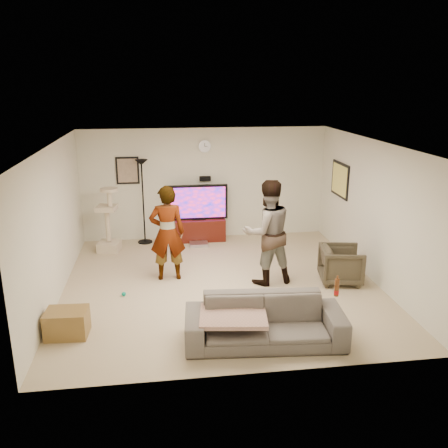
{
  "coord_description": "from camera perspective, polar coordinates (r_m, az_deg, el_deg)",
  "views": [
    {
      "loc": [
        -1.02,
        -7.78,
        3.49
      ],
      "look_at": [
        0.08,
        0.2,
        1.06
      ],
      "focal_mm": 38.23,
      "sensor_mm": 36.0,
      "label": 1
    }
  ],
  "objects": [
    {
      "name": "wall_left",
      "position": [
        8.28,
        -19.61,
        0.09
      ],
      "size": [
        0.04,
        5.5,
        2.5
      ],
      "primitive_type": "cube",
      "color": "#ECEBCF",
      "rests_on": "floor"
    },
    {
      "name": "side_table",
      "position": [
        7.25,
        -18.26,
        -11.18
      ],
      "size": [
        0.6,
        0.47,
        0.39
      ],
      "primitive_type": "cube",
      "rotation": [
        0.0,
        0.0,
        -0.06
      ],
      "color": "brown",
      "rests_on": "floor"
    },
    {
      "name": "throw_blanket",
      "position": [
        6.58,
        1.1,
        -10.95
      ],
      "size": [
        0.98,
        0.81,
        0.06
      ],
      "primitive_type": "cube",
      "rotation": [
        0.0,
        0.0,
        -0.13
      ],
      "color": "tan",
      "rests_on": "sofa"
    },
    {
      "name": "wall_clock",
      "position": [
        10.64,
        -2.34,
        9.28
      ],
      "size": [
        0.26,
        0.04,
        0.26
      ],
      "primitive_type": "cylinder",
      "rotation": [
        1.57,
        0.0,
        0.0
      ],
      "color": "white",
      "rests_on": "wall_back"
    },
    {
      "name": "person_left",
      "position": [
        8.59,
        -6.79,
        -1.08
      ],
      "size": [
        0.64,
        0.42,
        1.74
      ],
      "primitive_type": "imported",
      "rotation": [
        0.0,
        0.0,
        3.15
      ],
      "color": "#999999",
      "rests_on": "floor"
    },
    {
      "name": "tv",
      "position": [
        10.65,
        -3.13,
        2.62
      ],
      "size": [
        1.32,
        0.08,
        0.78
      ],
      "primitive_type": "cube",
      "color": "black",
      "rests_on": "tv_stand"
    },
    {
      "name": "wall_speaker",
      "position": [
        10.73,
        -2.28,
        5.44
      ],
      "size": [
        0.25,
        0.1,
        0.1
      ],
      "primitive_type": "cube",
      "color": "black",
      "rests_on": "wall_back"
    },
    {
      "name": "cat_tree",
      "position": [
        10.29,
        -13.78,
        0.52
      ],
      "size": [
        0.51,
        0.51,
        1.38
      ],
      "primitive_type": "cube",
      "rotation": [
        0.0,
        0.0,
        -0.16
      ],
      "color": "beige",
      "rests_on": "floor"
    },
    {
      "name": "wall_front",
      "position": [
        5.6,
        3.33,
        -6.81
      ],
      "size": [
        5.5,
        0.04,
        2.5
      ],
      "primitive_type": "cube",
      "color": "#ECEBCF",
      "rests_on": "floor"
    },
    {
      "name": "picture_right",
      "position": [
        10.3,
        13.7,
        5.17
      ],
      "size": [
        0.03,
        0.78,
        0.62
      ],
      "primitive_type": "cube",
      "color": "#FDEF69",
      "rests_on": "wall_right"
    },
    {
      "name": "toy_ball",
      "position": [
        8.3,
        -11.9,
        -8.2
      ],
      "size": [
        0.07,
        0.07,
        0.07
      ],
      "primitive_type": "sphere",
      "color": "#078F74",
      "rests_on": "floor"
    },
    {
      "name": "picture_back",
      "position": [
        10.7,
        -11.46,
        6.29
      ],
      "size": [
        0.42,
        0.03,
        0.52
      ],
      "primitive_type": "cube",
      "color": "gray",
      "rests_on": "wall_back"
    },
    {
      "name": "wall_back",
      "position": [
        10.82,
        -2.3,
        4.83
      ],
      "size": [
        5.5,
        0.04,
        2.5
      ],
      "primitive_type": "cube",
      "color": "#ECEBCF",
      "rests_on": "floor"
    },
    {
      "name": "console_box",
      "position": [
        10.51,
        -3.02,
        -2.42
      ],
      "size": [
        0.4,
        0.3,
        0.07
      ],
      "primitive_type": "cube",
      "color": "silver",
      "rests_on": "floor"
    },
    {
      "name": "armchair",
      "position": [
        8.81,
        13.82,
        -4.75
      ],
      "size": [
        0.84,
        0.82,
        0.66
      ],
      "primitive_type": "imported",
      "rotation": [
        0.0,
        0.0,
        1.4
      ],
      "color": "#3C3527",
      "rests_on": "floor"
    },
    {
      "name": "beer_bottle",
      "position": [
        6.79,
        13.33,
        -7.4
      ],
      "size": [
        0.06,
        0.06,
        0.25
      ],
      "primitive_type": "cylinder",
      "color": "#603014",
      "rests_on": "sofa"
    },
    {
      "name": "ceiling",
      "position": [
        7.91,
        -0.4,
        9.67
      ],
      "size": [
        5.5,
        5.5,
        0.02
      ],
      "primitive_type": "cube",
      "color": "white",
      "rests_on": "wall_back"
    },
    {
      "name": "wall_right",
      "position": [
        8.94,
        17.38,
        1.49
      ],
      "size": [
        0.04,
        5.5,
        2.5
      ],
      "primitive_type": "cube",
      "color": "#ECEBCF",
      "rests_on": "floor"
    },
    {
      "name": "floor",
      "position": [
        8.6,
        -0.37,
        -7.24
      ],
      "size": [
        5.5,
        5.5,
        0.02
      ],
      "primitive_type": "cube",
      "color": "tan",
      "rests_on": "ground"
    },
    {
      "name": "floor_lamp",
      "position": [
        10.6,
        -9.63,
        2.59
      ],
      "size": [
        0.32,
        0.32,
        1.86
      ],
      "primitive_type": "cylinder",
      "color": "black",
      "rests_on": "floor"
    },
    {
      "name": "person_right",
      "position": [
        8.38,
        5.22,
        -1.0
      ],
      "size": [
        1.03,
        0.86,
        1.88
      ],
      "primitive_type": "imported",
      "rotation": [
        0.0,
        0.0,
        3.32
      ],
      "color": "#2C527E",
      "rests_on": "floor"
    },
    {
      "name": "tv_stand",
      "position": [
        10.82,
        -3.07,
        -0.66
      ],
      "size": [
        1.19,
        0.45,
        0.5
      ],
      "primitive_type": "cube",
      "color": "#3E1009",
      "rests_on": "floor"
    },
    {
      "name": "tv_screen",
      "position": [
        10.6,
        -3.1,
        2.56
      ],
      "size": [
        1.21,
        0.01,
        0.69
      ],
      "primitive_type": "cube",
      "color": "#ED1E46",
      "rests_on": "tv"
    },
    {
      "name": "sofa",
      "position": [
        6.71,
        4.89,
        -11.51
      ],
      "size": [
        2.24,
        1.03,
        0.64
      ],
      "primitive_type": "imported",
      "rotation": [
        0.0,
        0.0,
        -0.08
      ],
      "color": "#564F4A",
      "rests_on": "floor"
    }
  ]
}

